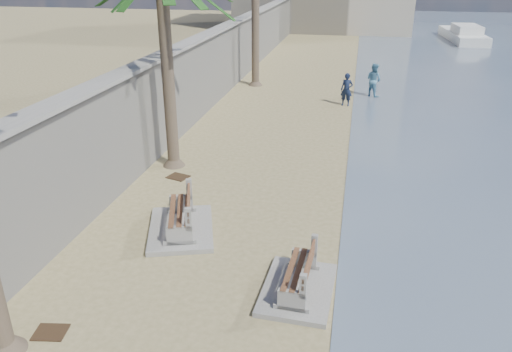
{
  "coord_description": "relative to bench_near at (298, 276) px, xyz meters",
  "views": [
    {
      "loc": [
        2.09,
        -5.75,
        6.82
      ],
      "look_at": [
        -0.5,
        7.0,
        1.2
      ],
      "focal_mm": 35.0,
      "sensor_mm": 36.0,
      "label": 1
    }
  ],
  "objects": [
    {
      "name": "yacht_far",
      "position": [
        10.32,
        41.6,
        -0.06
      ],
      "size": [
        3.2,
        9.57,
        1.5
      ],
      "primitive_type": null,
      "rotation": [
        0.0,
        0.0,
        1.63
      ],
      "color": "silver",
      "rests_on": "bay_water"
    },
    {
      "name": "debris_b",
      "position": [
        -4.67,
        -2.34,
        -0.39
      ],
      "size": [
        0.7,
        0.6,
        0.03
      ],
      "primitive_type": "cube",
      "rotation": [
        0.0,
        0.0,
        0.16
      ],
      "color": "#382616",
      "rests_on": "ground_plane"
    },
    {
      "name": "seawall",
      "position": [
        -6.37,
        16.5,
        1.34
      ],
      "size": [
        0.45,
        70.0,
        3.5
      ],
      "primitive_type": "cube",
      "color": "gray",
      "rests_on": "ground_plane"
    },
    {
      "name": "person_b",
      "position": [
        1.83,
        18.37,
        0.58
      ],
      "size": [
        1.21,
        1.18,
        1.98
      ],
      "primitive_type": "imported",
      "rotation": [
        0.0,
        0.0,
        2.45
      ],
      "color": "teal",
      "rests_on": "ground_plane"
    },
    {
      "name": "bench_far",
      "position": [
        -3.48,
        2.08,
        0.05
      ],
      "size": [
        2.39,
        2.9,
        1.04
      ],
      "color": "gray",
      "rests_on": "ground_plane"
    },
    {
      "name": "bench_near",
      "position": [
        0.0,
        0.0,
        0.0
      ],
      "size": [
        1.63,
        2.31,
        0.94
      ],
      "color": "gray",
      "rests_on": "ground_plane"
    },
    {
      "name": "debris_c",
      "position": [
        -4.82,
        5.59,
        -0.39
      ],
      "size": [
        0.82,
        0.73,
        0.03
      ],
      "primitive_type": "cube",
      "rotation": [
        0.0,
        0.0,
        5.98
      ],
      "color": "#382616",
      "rests_on": "ground_plane"
    },
    {
      "name": "wall_cap",
      "position": [
        -6.37,
        16.5,
        3.14
      ],
      "size": [
        0.8,
        70.0,
        0.12
      ],
      "primitive_type": "cube",
      "color": "gray",
      "rests_on": "seawall"
    },
    {
      "name": "person_a",
      "position": [
        0.46,
        16.11,
        0.54
      ],
      "size": [
        0.75,
        0.58,
        1.89
      ],
      "primitive_type": "imported",
      "rotation": [
        0.0,
        0.0,
        -0.18
      ],
      "color": "#131C35",
      "rests_on": "ground_plane"
    }
  ]
}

